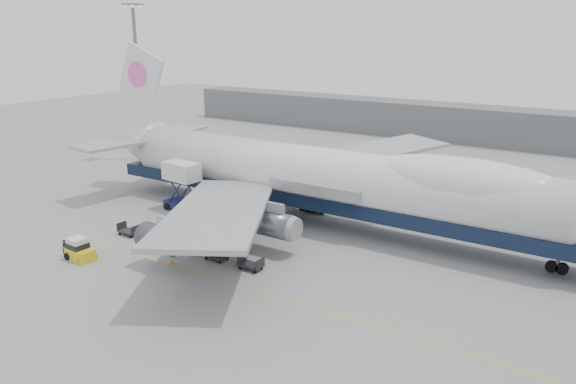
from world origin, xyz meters
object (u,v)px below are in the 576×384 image
Objects in this scene: airliner at (327,177)px; ground_worker at (65,248)px; catering_truck at (182,184)px; baggage_tug at (79,250)px.

ground_worker is (-16.99, -22.17, -4.77)m from airliner.
ground_worker is (0.32, -17.11, -2.58)m from catering_truck.
catering_truck reaches higher than baggage_tug.
airliner reaches higher than baggage_tug.
ground_worker is (-1.87, -0.21, -0.11)m from baggage_tug.
airliner is 38.99× the size of ground_worker.
airliner is 11.00× the size of catering_truck.
catering_truck is at bearing 101.06° from baggage_tug.
catering_truck is 17.22m from baggage_tug.
baggage_tug is (2.19, -16.90, -2.48)m from catering_truck.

